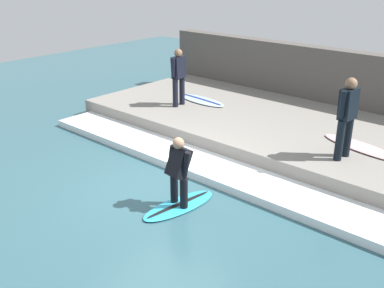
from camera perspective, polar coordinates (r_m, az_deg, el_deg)
The scene contains 10 objects.
ground_plane at distance 9.15m, azimuth -3.84°, elevation -5.71°, with size 28.00×28.00×0.00m, color #335B66.
concrete_ledge at distance 11.98m, azimuth 9.90°, elevation 2.17°, with size 4.40×10.04×0.46m, color gray.
back_wall at distance 13.83m, azimuth 15.56°, elevation 7.72°, with size 0.50×10.54×1.99m, color #544F49.
wave_foam_crest at distance 9.95m, azimuth 1.38°, elevation -2.68°, with size 1.10×9.54×0.17m, color white.
surfboard_riding at distance 8.49m, azimuth -1.64°, elevation -7.79°, with size 1.68×0.76×0.07m.
surfer_riding at distance 8.14m, azimuth -1.70°, elevation -3.09°, with size 0.45×0.60×1.34m.
surfer_waiting_near at distance 9.56m, azimuth 19.09°, elevation 3.61°, with size 0.58×0.30×1.71m.
surfboard_waiting_near at distance 10.52m, azimuth 20.77°, elevation -0.37°, with size 0.98×2.03×0.06m.
surfer_waiting_far at distance 12.58m, azimuth -1.72°, elevation 8.84°, with size 0.55×0.28×1.60m.
surfboard_waiting_far at distance 13.19m, azimuth 1.24°, elevation 5.59°, with size 0.74×1.76×0.07m.
Camera 1 is at (-5.64, -5.78, 4.29)m, focal length 42.00 mm.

